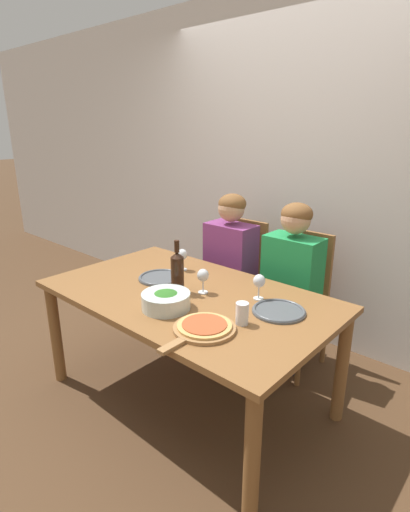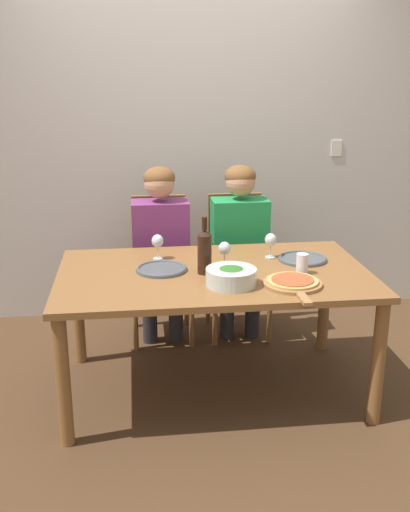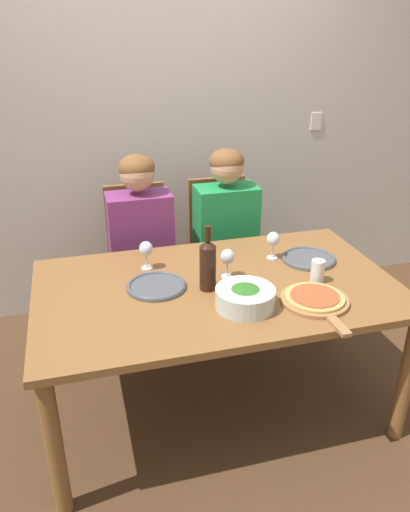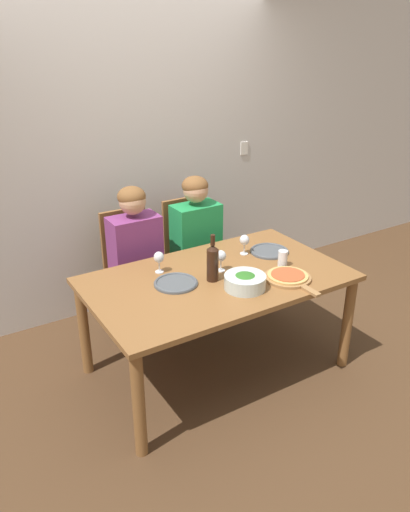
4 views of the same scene
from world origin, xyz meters
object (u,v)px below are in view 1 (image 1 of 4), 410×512
chair_right (297,297)px  wine_bottle (177,271)px  person_woman (229,257)px  wine_glass_centre (203,276)px  person_man (291,273)px  wine_glass_right (259,282)px  broccoli_bowl (166,300)px  dinner_plate_right (279,311)px  chair_left (238,278)px  wine_glass_left (182,256)px  pizza_on_board (203,328)px  water_tumbler (242,313)px  dinner_plate_left (161,277)px

chair_right → wine_bottle: size_ratio=3.05×
chair_right → wine_bottle: wine_bottle is taller
person_woman → wine_glass_centre: 0.76m
person_man → wine_glass_right: (0.09, -0.53, 0.12)m
broccoli_bowl → person_woman: bearing=108.4°
chair_right → wine_bottle: 1.01m
wine_glass_centre → wine_bottle: bearing=-144.4°
dinner_plate_right → wine_glass_centre: wine_glass_centre is taller
person_man → wine_bottle: 0.84m
broccoli_bowl → wine_glass_right: 0.54m
chair_right → person_woman: (-0.54, -0.12, 0.22)m
chair_left → dinner_plate_right: 1.11m
person_woman → dinner_plate_right: bearing=-36.4°
person_man → wine_glass_centre: bearing=-107.4°
wine_glass_left → dinner_plate_right: bearing=-8.5°
pizza_on_board → wine_glass_right: wine_glass_right is taller
wine_bottle → chair_right: bearing=69.1°
wine_glass_centre → water_tumbler: bearing=-21.7°
chair_left → pizza_on_board: (0.64, -1.13, 0.24)m
dinner_plate_left → wine_glass_right: (0.66, 0.16, 0.10)m
person_man → wine_glass_right: person_man is taller
broccoli_bowl → dinner_plate_left: 0.45m
chair_right → dinner_plate_left: (-0.57, -0.80, 0.24)m
dinner_plate_left → broccoli_bowl: bearing=-38.5°
person_woman → broccoli_bowl: bearing=-71.6°
chair_right → chair_left: bearing=180.0°
dinner_plate_left → wine_glass_centre: (0.36, 0.01, 0.10)m
chair_left → water_tumbler: chair_left is taller
wine_glass_centre → wine_glass_right: bearing=25.8°
chair_left → chair_right: 0.54m
wine_bottle → chair_left: bearing=103.1°
wine_bottle → water_tumbler: (0.53, -0.07, -0.07)m
broccoli_bowl → wine_glass_left: bearing=126.1°
person_man → wine_glass_left: size_ratio=8.04×
person_man → water_tumbler: (0.20, -0.83, 0.07)m
wine_glass_left → chair_left: bearing=86.1°
chair_left → wine_glass_centre: (0.33, -0.79, 0.33)m
dinner_plate_right → wine_glass_right: 0.22m
person_man → wine_glass_centre: size_ratio=8.04×
dinner_plate_right → wine_glass_right: size_ratio=1.90×
person_woman → broccoli_bowl: 1.02m
broccoli_bowl → wine_bottle: bearing=119.5°
water_tumbler → broccoli_bowl: bearing=-162.6°
chair_right → wine_glass_left: bearing=-134.6°
broccoli_bowl → water_tumbler: size_ratio=2.33×
dinner_plate_left → water_tumbler: 0.78m
wine_bottle → wine_glass_right: bearing=28.9°
water_tumbler → wine_bottle: bearing=172.2°
person_man → dinner_plate_right: (0.27, -0.60, 0.02)m
broccoli_bowl → pizza_on_board: 0.32m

